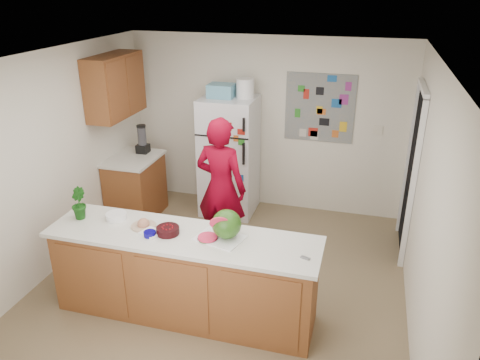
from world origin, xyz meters
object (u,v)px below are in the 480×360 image
(refrigerator, at_px, (229,156))
(person, at_px, (221,188))
(watermelon, at_px, (227,224))
(cherry_bowl, at_px, (168,230))

(refrigerator, xyz_separation_m, person, (0.24, -1.14, 0.03))
(refrigerator, height_order, person, person)
(watermelon, height_order, cherry_bowl, watermelon)
(refrigerator, distance_m, watermelon, 2.43)
(person, xyz_separation_m, watermelon, (0.44, -1.18, 0.20))
(person, bearing_deg, refrigerator, -69.09)
(refrigerator, relative_size, person, 0.97)
(refrigerator, bearing_deg, cherry_bowl, -87.38)
(refrigerator, distance_m, cherry_bowl, 2.40)
(refrigerator, distance_m, person, 1.17)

